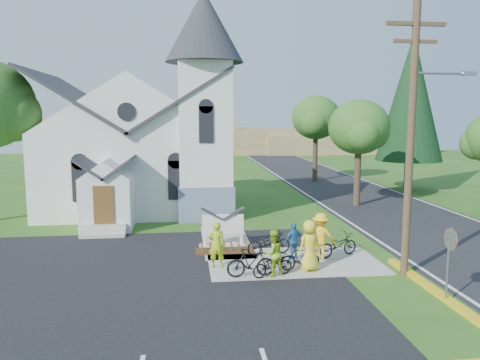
{
  "coord_description": "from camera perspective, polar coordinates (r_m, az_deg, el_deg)",
  "views": [
    {
      "loc": [
        -2.88,
        -17.72,
        5.99
      ],
      "look_at": [
        -0.2,
        5.0,
        2.83
      ],
      "focal_mm": 35.0,
      "sensor_mm": 36.0,
      "label": 1
    }
  ],
  "objects": [
    {
      "name": "cyclist_4",
      "position": [
        18.34,
        8.48,
        -7.89
      ],
      "size": [
        1.13,
        0.94,
        1.98
      ],
      "primitive_type": "imported",
      "rotation": [
        0.0,
        0.0,
        3.52
      ],
      "color": "yellow",
      "rests_on": "sidewalk"
    },
    {
      "name": "tree_road_mid",
      "position": [
        43.38,
        9.24,
        7.47
      ],
      "size": [
        4.4,
        4.4,
        7.8
      ],
      "color": "#3B2C20",
      "rests_on": "ground"
    },
    {
      "name": "ground",
      "position": [
        18.92,
        2.41,
        -10.6
      ],
      "size": [
        120.0,
        120.0,
        0.0
      ],
      "primitive_type": "plane",
      "color": "#2B5418",
      "rests_on": "ground"
    },
    {
      "name": "bike_0",
      "position": [
        17.7,
        3.99,
        -10.28
      ],
      "size": [
        1.76,
        1.1,
        0.87
      ],
      "primitive_type": "imported",
      "rotation": [
        0.0,
        0.0,
        1.91
      ],
      "color": "black",
      "rests_on": "sidewalk"
    },
    {
      "name": "cyclist_3",
      "position": [
        19.83,
        9.82,
        -6.77
      ],
      "size": [
        1.43,
        1.13,
        1.95
      ],
      "primitive_type": "imported",
      "rotation": [
        0.0,
        0.0,
        2.77
      ],
      "color": "yellow",
      "rests_on": "sidewalk"
    },
    {
      "name": "conifer",
      "position": [
        39.97,
        20.13,
        9.38
      ],
      "size": [
        5.2,
        5.2,
        12.4
      ],
      "color": "#3B2C20",
      "rests_on": "ground"
    },
    {
      "name": "cyclist_1",
      "position": [
        17.66,
        4.02,
        -8.85
      ],
      "size": [
        1.03,
        0.93,
        1.74
      ],
      "primitive_type": "imported",
      "rotation": [
        0.0,
        0.0,
        3.53
      ],
      "color": "#93BC23",
      "rests_on": "sidewalk"
    },
    {
      "name": "flower_bed",
      "position": [
        20.95,
        -1.88,
        -8.66
      ],
      "size": [
        2.6,
        1.1,
        0.07
      ],
      "primitive_type": "cube",
      "color": "#381B0F",
      "rests_on": "ground"
    },
    {
      "name": "utility_pole",
      "position": [
        18.2,
        20.29,
        5.53
      ],
      "size": [
        3.45,
        0.28,
        10.0
      ],
      "color": "#432F21",
      "rests_on": "ground"
    },
    {
      "name": "sidewalk",
      "position": [
        19.66,
        6.56,
        -9.85
      ],
      "size": [
        7.0,
        4.0,
        0.05
      ],
      "primitive_type": "cube",
      "color": "gray",
      "rests_on": "ground"
    },
    {
      "name": "church",
      "position": [
        30.33,
        -11.71,
        6.29
      ],
      "size": [
        12.35,
        12.0,
        13.0
      ],
      "color": "white",
      "rests_on": "ground"
    },
    {
      "name": "bike_3",
      "position": [
        18.48,
        7.34,
        -9.39
      ],
      "size": [
        1.64,
        0.6,
        0.96
      ],
      "primitive_type": "imported",
      "rotation": [
        0.0,
        0.0,
        1.67
      ],
      "color": "black",
      "rests_on": "sidewalk"
    },
    {
      "name": "church_sign",
      "position": [
        21.57,
        -2.1,
        -5.45
      ],
      "size": [
        2.2,
        0.4,
        1.7
      ],
      "color": "gray",
      "rests_on": "ground"
    },
    {
      "name": "bike_4",
      "position": [
        20.46,
        11.87,
        -7.73
      ],
      "size": [
        2.02,
        1.3,
        1.0
      ],
      "primitive_type": "imported",
      "rotation": [
        0.0,
        0.0,
        1.93
      ],
      "color": "black",
      "rests_on": "sidewalk"
    },
    {
      "name": "stop_sign",
      "position": [
        16.42,
        24.2,
        -7.7
      ],
      "size": [
        0.11,
        0.76,
        2.48
      ],
      "color": "gray",
      "rests_on": "ground"
    },
    {
      "name": "cyclist_2",
      "position": [
        19.75,
        6.56,
        -7.4
      ],
      "size": [
        0.96,
        0.65,
        1.52
      ],
      "primitive_type": "imported",
      "rotation": [
        0.0,
        0.0,
        3.49
      ],
      "color": "#2267AA",
      "rests_on": "sidewalk"
    },
    {
      "name": "distant_hills",
      "position": [
        74.41,
        -1.92,
        4.91
      ],
      "size": [
        61.0,
        10.0,
        5.6
      ],
      "color": "olive",
      "rests_on": "ground"
    },
    {
      "name": "bike_2",
      "position": [
        20.31,
        3.52,
        -7.67
      ],
      "size": [
        2.02,
        1.0,
        1.02
      ],
      "primitive_type": "imported",
      "rotation": [
        0.0,
        0.0,
        1.74
      ],
      "color": "black",
      "rests_on": "sidewalk"
    },
    {
      "name": "cyclist_0",
      "position": [
        18.55,
        -2.87,
        -7.85
      ],
      "size": [
        0.7,
        0.49,
        1.84
      ],
      "primitive_type": "imported",
      "rotation": [
        0.0,
        0.0,
        3.06
      ],
      "color": "#9CBB16",
      "rests_on": "sidewalk"
    },
    {
      "name": "parking_lot",
      "position": [
        17.32,
        -20.59,
        -12.86
      ],
      "size": [
        20.0,
        16.0,
        0.02
      ],
      "primitive_type": "cube",
      "color": "black",
      "rests_on": "ground"
    },
    {
      "name": "bike_1",
      "position": [
        17.56,
        1.34,
        -10.03
      ],
      "size": [
        1.85,
        0.63,
        1.09
      ],
      "primitive_type": "imported",
      "rotation": [
        0.0,
        0.0,
        1.64
      ],
      "color": "black",
      "rests_on": "sidewalk"
    },
    {
      "name": "road",
      "position": [
        35.67,
        14.55,
        -2.05
      ],
      "size": [
        8.0,
        90.0,
        0.02
      ],
      "primitive_type": "cube",
      "color": "black",
      "rests_on": "ground"
    },
    {
      "name": "tree_road_near",
      "position": [
        31.83,
        14.3,
        6.2
      ],
      "size": [
        4.0,
        4.0,
        7.05
      ],
      "color": "#3B2C20",
      "rests_on": "ground"
    }
  ]
}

